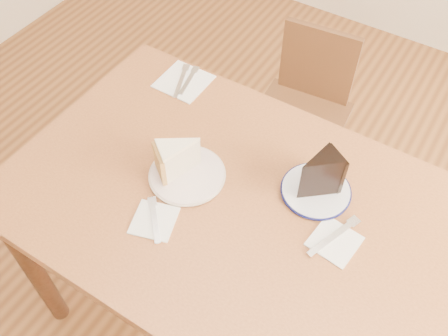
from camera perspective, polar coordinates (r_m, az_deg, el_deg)
ground at (r=1.98m, az=0.49°, el=-16.13°), size 4.00×4.00×0.00m
table at (r=1.40m, az=0.67°, el=-5.88°), size 1.20×0.80×0.75m
chair_far at (r=2.06m, az=9.00°, el=6.59°), size 0.39×0.39×0.72m
plate_cream at (r=1.36m, az=-4.22°, el=-0.78°), size 0.20×0.20×0.01m
plate_navy at (r=1.35m, az=10.45°, el=-2.56°), size 0.18×0.18×0.01m
carrot_cake at (r=1.34m, az=-4.93°, el=1.19°), size 0.13×0.14×0.09m
chocolate_cake at (r=1.30m, az=10.50°, el=-1.03°), size 0.12×0.13×0.12m
napkin_cream at (r=1.29m, az=-7.99°, el=-5.95°), size 0.13×0.13×0.00m
napkin_navy at (r=1.28m, az=12.51°, el=-8.18°), size 0.12×0.12×0.00m
napkin_spare at (r=1.63m, az=-4.64°, el=9.84°), size 0.15×0.15×0.00m
fork_cream at (r=1.29m, az=-7.93°, el=-5.92°), size 0.11×0.11×0.00m
knife_navy at (r=1.28m, az=12.39°, el=-7.66°), size 0.07×0.17×0.00m
fork_spare at (r=1.63m, az=-4.08°, el=9.93°), size 0.04×0.14×0.00m
knife_spare at (r=1.63m, az=-4.94°, el=9.87°), size 0.07×0.15×0.00m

